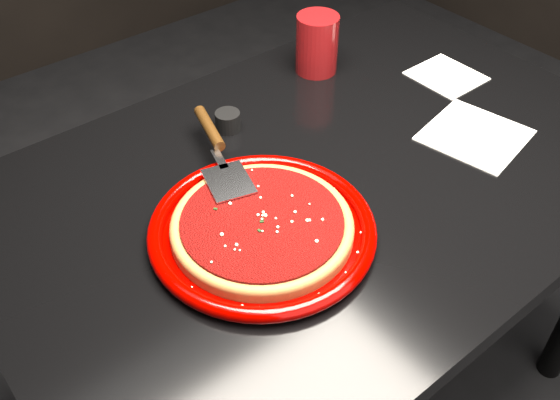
{
  "coord_description": "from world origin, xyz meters",
  "views": [
    {
      "loc": [
        -0.6,
        -0.61,
        1.46
      ],
      "look_at": [
        -0.13,
        -0.03,
        0.77
      ],
      "focal_mm": 40.0,
      "sensor_mm": 36.0,
      "label": 1
    }
  ],
  "objects_px": {
    "table": "(318,303)",
    "plate": "(262,229)",
    "pizza_server": "(219,151)",
    "ramekin": "(228,121)",
    "cup": "(317,44)"
  },
  "relations": [
    {
      "from": "pizza_server",
      "to": "plate",
      "type": "bearing_deg",
      "value": -86.99
    },
    {
      "from": "plate",
      "to": "cup",
      "type": "distance_m",
      "value": 0.52
    },
    {
      "from": "cup",
      "to": "plate",
      "type": "bearing_deg",
      "value": -140.79
    },
    {
      "from": "table",
      "to": "plate",
      "type": "xyz_separation_m",
      "value": [
        -0.19,
        -0.06,
        0.39
      ]
    },
    {
      "from": "table",
      "to": "ramekin",
      "type": "distance_m",
      "value": 0.45
    },
    {
      "from": "pizza_server",
      "to": "ramekin",
      "type": "height_order",
      "value": "pizza_server"
    },
    {
      "from": "table",
      "to": "plate",
      "type": "bearing_deg",
      "value": -163.29
    },
    {
      "from": "table",
      "to": "pizza_server",
      "type": "distance_m",
      "value": 0.46
    },
    {
      "from": "table",
      "to": "cup",
      "type": "distance_m",
      "value": 0.56
    },
    {
      "from": "cup",
      "to": "table",
      "type": "bearing_deg",
      "value": -128.15
    },
    {
      "from": "plate",
      "to": "pizza_server",
      "type": "bearing_deg",
      "value": 76.77
    },
    {
      "from": "table",
      "to": "ramekin",
      "type": "xyz_separation_m",
      "value": [
        -0.06,
        0.21,
        0.39
      ]
    },
    {
      "from": "pizza_server",
      "to": "table",
      "type": "bearing_deg",
      "value": -22.22
    },
    {
      "from": "table",
      "to": "plate",
      "type": "distance_m",
      "value": 0.43
    },
    {
      "from": "cup",
      "to": "ramekin",
      "type": "xyz_separation_m",
      "value": [
        -0.27,
        -0.06,
        -0.04
      ]
    }
  ]
}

